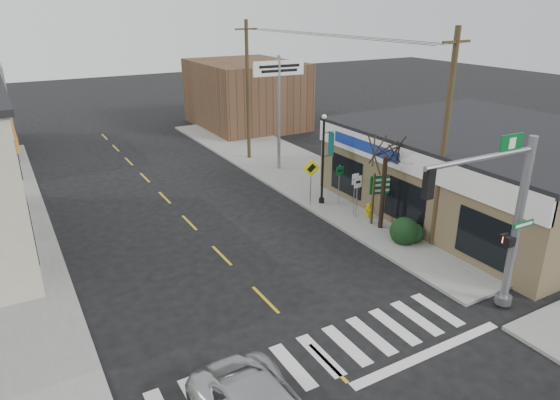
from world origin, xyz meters
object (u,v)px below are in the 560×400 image
guide_sign (384,189)px  utility_pole_far (248,90)px  traffic_signal_pole (506,210)px  dance_center_sign (279,85)px  bare_tree (387,143)px  utility_pole_near (444,141)px  fire_hydrant (369,210)px  lamp_post (324,153)px

guide_sign → utility_pole_far: size_ratio=0.28×
traffic_signal_pole → guide_sign: traffic_signal_pole is taller
dance_center_sign → bare_tree: (-0.38, -10.53, -1.18)m
utility_pole_near → utility_pole_far: size_ratio=1.01×
utility_pole_near → fire_hydrant: bearing=93.4°
lamp_post → dance_center_sign: (0.97, 6.47, 2.55)m
bare_tree → fire_hydrant: bearing=77.2°
fire_hydrant → bare_tree: bare_tree is taller
lamp_post → guide_sign: bearing=-73.0°
guide_sign → utility_pole_far: (-0.70, 13.21, 3.00)m
lamp_post → dance_center_sign: dance_center_sign is taller
dance_center_sign → utility_pole_far: 3.32m
fire_hydrant → bare_tree: (-0.29, -1.26, 3.76)m
guide_sign → utility_pole_near: bearing=-65.6°
traffic_signal_pole → guide_sign: bearing=78.8°
utility_pole_near → utility_pole_far: (-1.03, 16.25, -0.06)m
bare_tree → utility_pole_far: utility_pole_far is taller
guide_sign → utility_pole_near: 4.33m
guide_sign → lamp_post: 3.86m
guide_sign → fire_hydrant: size_ratio=3.45×
fire_hydrant → bare_tree: size_ratio=0.14×
traffic_signal_pole → utility_pole_near: utility_pole_near is taller
dance_center_sign → utility_pole_far: utility_pole_far is taller
dance_center_sign → lamp_post: bearing=-95.3°
dance_center_sign → bare_tree: bearing=-88.9°
traffic_signal_pole → dance_center_sign: bearing=86.3°
bare_tree → utility_pole_near: 2.72m
bare_tree → utility_pole_near: utility_pole_near is taller
lamp_post → traffic_signal_pole: bearing=-93.5°
lamp_post → bare_tree: 4.32m
traffic_signal_pole → guide_sign: size_ratio=2.45×
guide_sign → bare_tree: size_ratio=0.49×
lamp_post → bare_tree: bearing=-81.9°
lamp_post → bare_tree: size_ratio=0.91×
bare_tree → guide_sign: bearing=46.1°
fire_hydrant → utility_pole_far: 13.20m
lamp_post → utility_pole_near: (1.42, -6.58, 1.94)m
utility_pole_near → utility_pole_far: 16.29m
traffic_signal_pole → bare_tree: 7.37m
dance_center_sign → bare_tree: 10.61m
lamp_post → utility_pole_far: bearing=87.6°
traffic_signal_pole → fire_hydrant: (1.53, 8.51, -3.35)m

